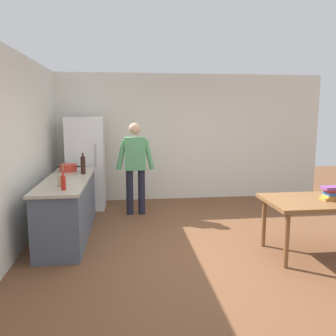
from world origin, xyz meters
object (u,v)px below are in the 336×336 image
object	(u,v)px
utensil_jar	(62,180)
bottle_wine_dark	(83,165)
refrigerator	(86,163)
bottle_beer_brown	(83,166)
book_stack	(334,193)
dining_table	(319,205)
cooking_pot	(68,168)
person	(135,162)
bottle_sauce_red	(63,183)

from	to	relation	value
utensil_jar	bottle_wine_dark	xyz separation A→B (m)	(0.17, 0.94, 0.07)
refrigerator	bottle_beer_brown	distance (m)	1.06
bottle_wine_dark	book_stack	xyz separation A→B (m)	(3.36, -1.53, -0.20)
dining_table	bottle_wine_dark	size ratio (longest dim) A/B	4.12
book_stack	cooking_pot	bearing A→B (deg)	153.65
utensil_jar	book_stack	size ratio (longest dim) A/B	1.08
bottle_wine_dark	book_stack	world-z (taller)	bottle_wine_dark
bottle_wine_dark	bottle_beer_brown	bearing A→B (deg)	98.71
cooking_pot	bottle_beer_brown	world-z (taller)	bottle_beer_brown
person	book_stack	xyz separation A→B (m)	(2.51, -2.19, -0.13)
refrigerator	bottle_beer_brown	xyz separation A→B (m)	(0.07, -1.06, 0.11)
person	cooking_pot	distance (m)	1.20
refrigerator	person	bearing A→B (deg)	-30.23
person	utensil_jar	bearing A→B (deg)	-122.53
dining_table	book_stack	world-z (taller)	book_stack
person	dining_table	xyz separation A→B (m)	(2.35, -2.15, -0.31)
utensil_jar	bottle_sauce_red	bearing A→B (deg)	-75.95
refrigerator	bottle_beer_brown	bearing A→B (deg)	-86.15
utensil_jar	bottle_beer_brown	size ratio (longest dim) A/B	1.23
bottle_beer_brown	bottle_wine_dark	xyz separation A→B (m)	(0.02, -0.16, 0.04)
bottle_sauce_red	person	bearing A→B (deg)	62.68
cooking_pot	bottle_beer_brown	distance (m)	0.28
person	bottle_beer_brown	size ratio (longest dim) A/B	6.54
dining_table	bottle_sauce_red	bearing A→B (deg)	174.91
cooking_pot	bottle_sauce_red	bearing A→B (deg)	-83.13
bottle_beer_brown	bottle_wine_dark	size ratio (longest dim) A/B	0.76
refrigerator	cooking_pot	size ratio (longest dim) A/B	4.50
person	cooking_pot	size ratio (longest dim) A/B	4.25
utensil_jar	bottle_sauce_red	world-z (taller)	utensil_jar
bottle_wine_dark	cooking_pot	bearing A→B (deg)	135.68
person	bottle_sauce_red	bearing A→B (deg)	-117.32
bottle_beer_brown	bottle_sauce_red	world-z (taller)	bottle_beer_brown
dining_table	bottle_sauce_red	size ratio (longest dim) A/B	5.83
cooking_pot	utensil_jar	distance (m)	1.21
bottle_beer_brown	utensil_jar	bearing A→B (deg)	-97.33
person	bottle_wine_dark	xyz separation A→B (m)	(-0.85, -0.66, 0.07)
cooking_pot	bottle_sauce_red	size ratio (longest dim) A/B	1.67
bottle_beer_brown	refrigerator	bearing A→B (deg)	93.85
dining_table	bottle_beer_brown	world-z (taller)	bottle_beer_brown
person	book_stack	size ratio (longest dim) A/B	5.71
cooking_pot	bottle_wine_dark	size ratio (longest dim) A/B	1.18
dining_table	utensil_jar	size ratio (longest dim) A/B	4.37
book_stack	utensil_jar	bearing A→B (deg)	170.43
cooking_pot	bottle_wine_dark	world-z (taller)	bottle_wine_dark
cooking_pot	bottle_beer_brown	xyz separation A→B (m)	(0.25, -0.11, 0.05)
dining_table	bottle_sauce_red	xyz separation A→B (m)	(-3.31, 0.29, 0.32)
utensil_jar	bottle_wine_dark	size ratio (longest dim) A/B	0.94
bottle_wine_dark	bottle_sauce_red	bearing A→B (deg)	-94.91
bottle_wine_dark	dining_table	bearing A→B (deg)	-24.85
bottle_beer_brown	bottle_sauce_red	bearing A→B (deg)	-93.30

